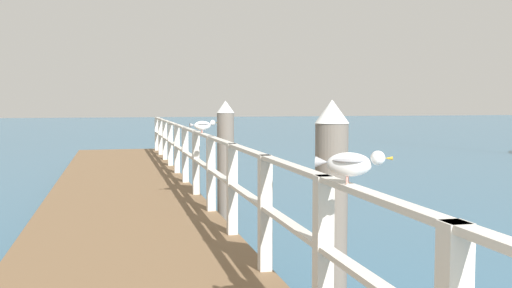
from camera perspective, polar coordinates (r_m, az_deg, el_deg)
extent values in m
cube|color=brown|center=(10.50, -12.62, -6.13)|extent=(2.66, 21.10, 0.41)
cube|color=beige|center=(4.23, 6.53, -10.71)|extent=(0.12, 0.12, 1.13)
cube|color=beige|center=(5.74, 0.88, -6.72)|extent=(0.12, 0.12, 1.13)
cube|color=beige|center=(7.31, -2.34, -4.39)|extent=(0.12, 0.12, 1.13)
cube|color=beige|center=(8.89, -4.41, -2.87)|extent=(0.12, 0.12, 1.13)
cube|color=beige|center=(10.49, -5.84, -1.81)|extent=(0.12, 0.12, 1.13)
cube|color=beige|center=(12.09, -6.90, -1.04)|extent=(0.12, 0.12, 1.13)
cube|color=beige|center=(13.70, -7.71, -0.44)|extent=(0.12, 0.12, 1.13)
cube|color=beige|center=(15.31, -8.34, 0.03)|extent=(0.12, 0.12, 1.13)
cube|color=beige|center=(16.93, -8.86, 0.41)|extent=(0.12, 0.12, 1.13)
cube|color=beige|center=(18.54, -9.28, 0.73)|extent=(0.12, 0.12, 1.13)
cube|color=beige|center=(20.16, -9.64, 0.99)|extent=(0.12, 0.12, 1.13)
cube|color=beige|center=(10.44, -5.87, 1.17)|extent=(0.10, 19.50, 0.04)
cube|color=beige|center=(10.48, -5.85, -1.51)|extent=(0.10, 19.50, 0.04)
cylinder|color=#6B6056|center=(5.13, 7.29, -8.49)|extent=(0.28, 0.28, 1.87)
cone|color=white|center=(5.01, 7.40, 3.16)|extent=(0.29, 0.29, 0.20)
cylinder|color=#6B6056|center=(9.75, -2.97, -2.47)|extent=(0.28, 0.28, 1.87)
cone|color=white|center=(9.68, -2.99, 3.64)|extent=(0.29, 0.29, 0.20)
ellipsoid|color=white|center=(3.69, 9.04, -1.97)|extent=(0.31, 0.25, 0.15)
sphere|color=white|center=(3.67, 11.76, -1.34)|extent=(0.09, 0.09, 0.09)
cone|color=gold|center=(3.66, 12.77, -1.36)|extent=(0.06, 0.05, 0.02)
cone|color=#939399|center=(3.71, 6.43, -1.75)|extent=(0.10, 0.10, 0.07)
ellipsoid|color=#939399|center=(3.69, 9.04, -1.56)|extent=(0.28, 0.26, 0.04)
cylinder|color=tan|center=(3.73, 8.91, -3.46)|extent=(0.01, 0.01, 0.05)
cylinder|color=tan|center=(3.68, 8.81, -3.56)|extent=(0.01, 0.01, 0.05)
ellipsoid|color=white|center=(9.66, -5.23, 1.80)|extent=(0.29, 0.16, 0.15)
sphere|color=white|center=(9.70, -4.23, 2.08)|extent=(0.09, 0.09, 0.09)
cone|color=gold|center=(9.72, -3.86, 2.09)|extent=(0.05, 0.03, 0.02)
cone|color=#939399|center=(9.62, -6.22, 1.84)|extent=(0.09, 0.08, 0.07)
ellipsoid|color=#939399|center=(9.66, -5.23, 1.96)|extent=(0.24, 0.20, 0.04)
cylinder|color=tan|center=(9.68, -5.32, 1.21)|extent=(0.01, 0.01, 0.05)
cylinder|color=tan|center=(9.64, -5.25, 1.20)|extent=(0.01, 0.01, 0.05)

